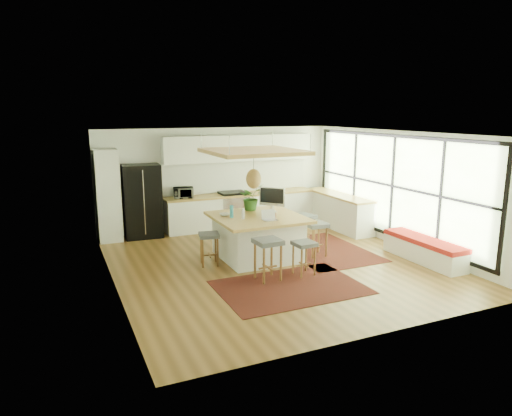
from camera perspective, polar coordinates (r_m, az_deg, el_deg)
name	(u,v)px	position (r m, az deg, el deg)	size (l,w,h in m)	color
floor	(274,263)	(9.87, 2.25, -6.71)	(7.00, 7.00, 0.00)	brown
ceiling	(275,133)	(9.37, 2.39, 9.14)	(7.00, 7.00, 0.00)	white
wall_back	(218,178)	(12.72, -4.68, 3.74)	(6.50, 6.50, 0.00)	white
wall_front	(387,244)	(6.66, 15.78, -4.26)	(6.50, 6.50, 0.00)	white
wall_left	(111,214)	(8.63, -17.44, -0.70)	(7.00, 7.00, 0.00)	white
wall_right	(400,189)	(11.33, 17.25, 2.22)	(7.00, 7.00, 0.00)	white
window_wall	(399,187)	(11.30, 17.15, 2.47)	(0.10, 6.20, 2.60)	black
pantry	(108,196)	(11.80, -17.77, 1.46)	(0.55, 0.60, 2.25)	white
back_counter_base	(241,211)	(12.78, -1.80, -0.34)	(4.20, 0.60, 0.88)	white
back_counter_top	(241,194)	(12.69, -1.82, 1.69)	(4.24, 0.64, 0.05)	#AC853D
backsplash	(237,177)	(12.89, -2.34, 3.87)	(4.20, 0.02, 0.80)	white
upper_cabinets	(239,148)	(12.65, -2.10, 7.37)	(4.20, 0.34, 0.70)	white
range	(233,209)	(12.67, -2.85, -0.17)	(0.76, 0.62, 1.00)	#A5A5AA
right_counter_base	(338,212)	(12.86, 10.09, -0.44)	(0.60, 2.50, 0.88)	white
right_counter_top	(339,195)	(12.77, 10.16, 1.57)	(0.64, 2.54, 0.05)	#AC853D
window_bench	(424,250)	(10.51, 19.92, -4.85)	(0.52, 2.00, 0.50)	white
ceiling_panel	(254,165)	(9.66, -0.30, 5.36)	(1.86, 1.86, 0.80)	#AC853D
rug_near	(290,287)	(8.57, 4.21, -9.67)	(2.60, 1.80, 0.01)	black
rug_right	(323,250)	(10.80, 8.29, -5.15)	(1.80, 2.60, 0.01)	black
fridge	(142,201)	(11.98, -13.82, 0.86)	(0.92, 0.72, 1.85)	black
island	(258,237)	(10.07, 0.22, -3.57)	(1.85, 1.85, 0.93)	#AC853D
stool_near_left	(268,262)	(8.79, 1.47, -6.64)	(0.47, 0.47, 0.80)	#4C5054
stool_near_right	(304,257)	(9.10, 5.91, -6.06)	(0.40, 0.40, 0.67)	#4C5054
stool_right_front	(316,240)	(10.31, 7.35, -3.93)	(0.44, 0.44, 0.75)	#4C5054
stool_right_back	(304,232)	(10.95, 5.88, -2.95)	(0.45, 0.45, 0.77)	#4C5054
stool_left_side	(209,248)	(9.67, -5.76, -4.95)	(0.40, 0.40, 0.68)	#4C5054
laptop	(270,215)	(9.54, 1.74, -0.82)	(0.30, 0.32, 0.23)	#A5A5AA
monitor	(272,200)	(10.31, 1.98, 0.93)	(0.61, 0.22, 0.57)	#A5A5AA
microwave	(183,191)	(12.14, -8.93, 2.02)	(0.50, 0.28, 0.34)	#A5A5AA
island_plant	(251,200)	(10.50, -0.65, 0.98)	(0.53, 0.59, 0.46)	#1E4C19
island_bowl	(225,215)	(9.99, -3.87, -0.81)	(0.21, 0.21, 0.05)	silver
island_bottle_0	(232,213)	(9.81, -2.95, -0.62)	(0.07, 0.07, 0.19)	teal
island_bottle_1	(243,215)	(9.64, -1.58, -0.83)	(0.07, 0.07, 0.19)	silver
island_bottle_2	(274,213)	(9.77, 2.28, -0.67)	(0.07, 0.07, 0.19)	brown
island_bottle_3	(271,210)	(10.12, 1.91, -0.22)	(0.07, 0.07, 0.19)	silver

